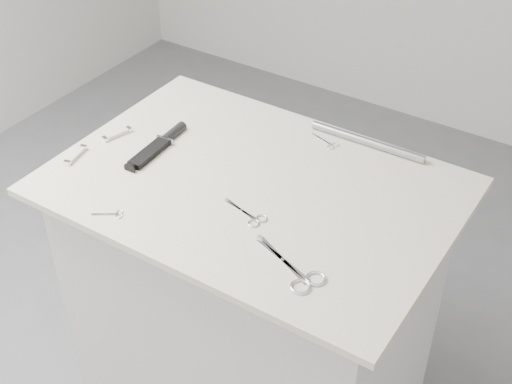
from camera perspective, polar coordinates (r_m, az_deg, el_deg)
The scene contains 10 objects.
plinth at distance 2.09m, azimuth -0.23°, elevation -9.66°, with size 0.90×0.60×0.90m, color silver.
display_board at distance 1.79m, azimuth -0.26°, elevation 0.43°, with size 1.00×0.70×0.02m, color beige.
large_shears at distance 1.53m, azimuth 3.44°, elevation -6.59°, with size 0.20×0.12×0.01m.
embroidery_scissors_a at distance 1.67m, azimuth -0.43°, elevation -1.96°, with size 0.13×0.06×0.00m.
embroidery_scissors_b at distance 1.94m, azimuth 5.75°, elevation 3.93°, with size 0.09×0.05×0.00m.
tiny_scissors at distance 1.72m, azimuth -11.47°, elevation -1.76°, with size 0.07×0.06×0.00m.
sheathed_knife at distance 1.93m, azimuth -7.64°, elevation 3.86°, with size 0.05×0.23×0.03m.
pocket_knife_a at distance 1.93m, azimuth -14.22°, elevation 2.89°, with size 0.04×0.09×0.01m.
pocket_knife_b at distance 1.99m, azimuth -11.05°, elevation 4.57°, with size 0.04×0.09×0.01m.
metal_rail at distance 1.94m, azimuth 8.88°, elevation 4.00°, with size 0.02×0.02×0.33m, color gray.
Camera 1 is at (0.78, -1.19, 1.99)m, focal length 50.00 mm.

